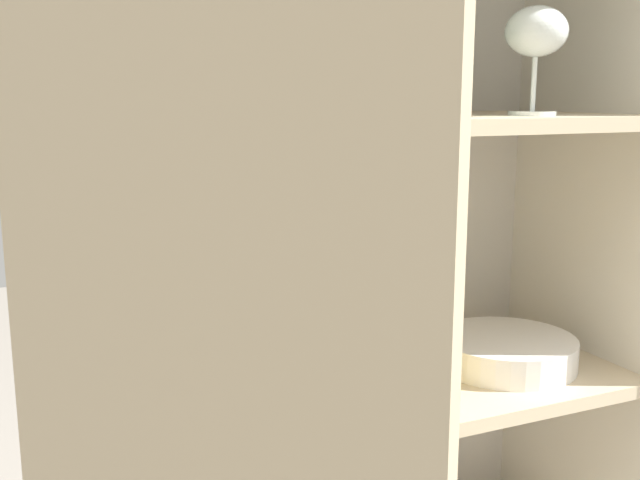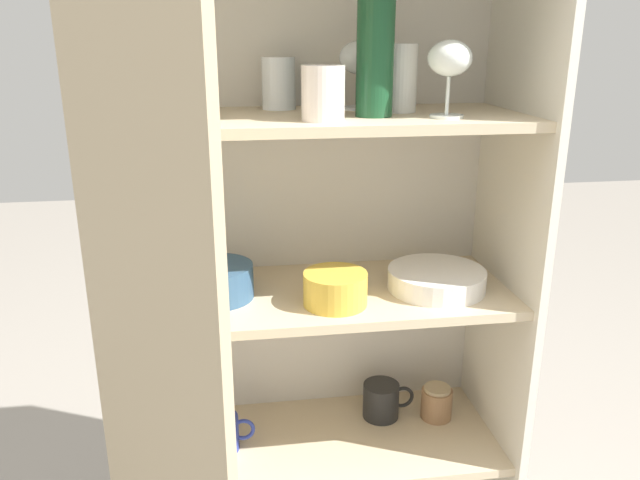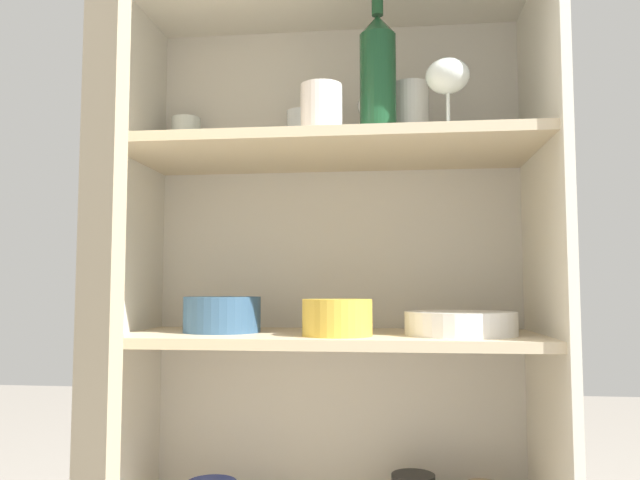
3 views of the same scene
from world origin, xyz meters
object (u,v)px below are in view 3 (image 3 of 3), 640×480
object	(u,v)px
wine_bottle	(378,76)
serving_bowl_small	(337,316)
plate_stack_white	(460,323)
mixing_bowl_large	(222,313)

from	to	relation	value
wine_bottle	serving_bowl_small	xyz separation A→B (m)	(-0.08, -0.04, -0.47)
wine_bottle	plate_stack_white	xyz separation A→B (m)	(0.15, 0.01, -0.49)
mixing_bowl_large	serving_bowl_small	size ratio (longest dim) A/B	1.19
plate_stack_white	mixing_bowl_large	world-z (taller)	mixing_bowl_large
wine_bottle	serving_bowl_small	bearing A→B (deg)	-156.10
mixing_bowl_large	serving_bowl_small	world-z (taller)	mixing_bowl_large
plate_stack_white	mixing_bowl_large	xyz separation A→B (m)	(-0.48, 0.02, 0.02)
wine_bottle	plate_stack_white	size ratio (longest dim) A/B	1.39
wine_bottle	serving_bowl_small	size ratio (longest dim) A/B	2.24
plate_stack_white	serving_bowl_small	distance (m)	0.24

